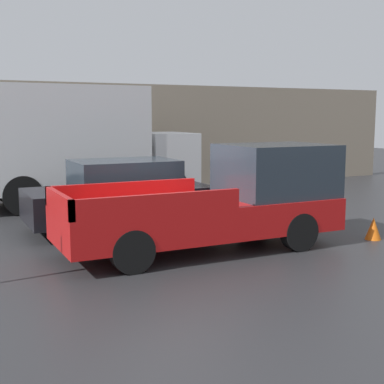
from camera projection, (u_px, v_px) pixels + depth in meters
ground_plane at (163, 245)px, 11.22m from camera, size 60.00×60.00×0.00m
building_wall at (68, 139)px, 18.29m from camera, size 28.00×0.15×3.84m
pickup_truck at (226, 201)px, 10.89m from camera, size 5.72×1.98×2.10m
car at (121, 195)px, 12.76m from camera, size 4.34×1.96×1.66m
delivery_truck at (69, 142)px, 16.02m from camera, size 7.04×2.38×3.57m
traffic_cone at (373, 228)px, 11.74m from camera, size 0.35×0.35×0.49m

